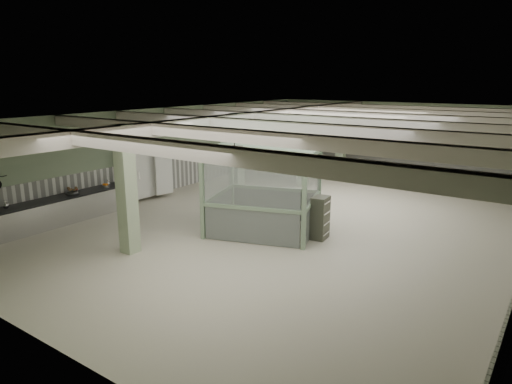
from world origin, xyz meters
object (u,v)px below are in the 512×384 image
Objects in this scene: prep_counter at (62,210)px; walkin_cooler at (144,176)px; guard_booth at (264,176)px; filing_cabinet at (320,218)px.

walkin_cooler reaches higher than prep_counter.
walkin_cooler is (-0.08, 3.73, 0.51)m from prep_counter.
walkin_cooler is at bearing 157.54° from guard_booth.
walkin_cooler is 8.02m from filing_cabinet.
guard_booth is at bearing -174.74° from filing_cabinet.
prep_counter is at bearing -161.61° from filing_cabinet.
guard_booth is at bearing -4.58° from walkin_cooler.
guard_booth is 2.20m from filing_cabinet.
guard_booth is at bearing 27.94° from prep_counter.
guard_booth reaches higher than filing_cabinet.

